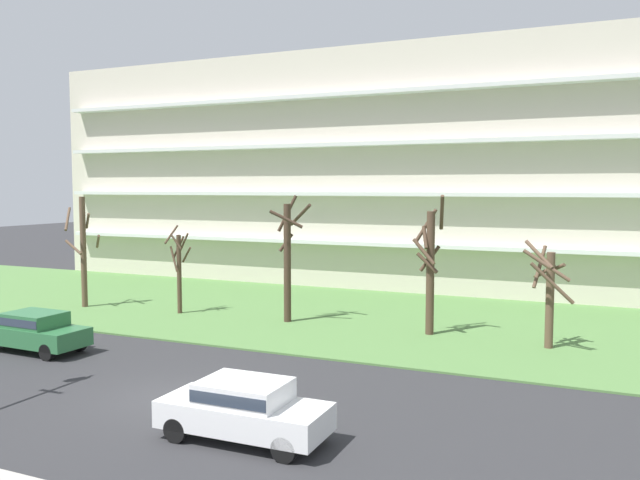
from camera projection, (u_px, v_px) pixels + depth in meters
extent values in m
plane|color=#2D2D30|center=(167.00, 397.00, 20.14)|extent=(160.00, 160.00, 0.00)
cube|color=#547F42|center=(339.00, 315.00, 32.88)|extent=(80.00, 16.00, 0.08)
cube|color=beige|center=(415.00, 171.00, 44.75)|extent=(50.98, 11.42, 15.22)
cube|color=silver|center=(387.00, 244.00, 39.51)|extent=(48.94, 0.90, 0.24)
cube|color=silver|center=(387.00, 194.00, 39.26)|extent=(48.94, 0.90, 0.24)
cube|color=silver|center=(388.00, 143.00, 39.02)|extent=(48.94, 0.90, 0.24)
cube|color=silver|center=(388.00, 92.00, 38.77)|extent=(48.94, 0.90, 0.24)
cylinder|color=brown|center=(83.00, 253.00, 34.86)|extent=(0.31, 0.31, 6.00)
cylinder|color=brown|center=(73.00, 247.00, 34.32)|extent=(1.29, 0.34, 0.76)
cylinder|color=brown|center=(88.00, 221.00, 34.86)|extent=(0.62, 0.46, 0.86)
cylinder|color=brown|center=(98.00, 241.00, 35.10)|extent=(1.24, 1.17, 0.84)
cylinder|color=brown|center=(68.00, 219.00, 34.55)|extent=(1.05, 1.35, 1.22)
cylinder|color=#4C3828|center=(179.00, 275.00, 33.11)|extent=(0.23, 0.23, 4.10)
cylinder|color=#4C3828|center=(183.00, 246.00, 33.30)|extent=(0.76, 0.13, 1.30)
cylinder|color=#4C3828|center=(187.00, 255.00, 33.29)|extent=(0.86, 0.53, 0.88)
cylinder|color=#4C3828|center=(171.00, 234.00, 33.17)|extent=(0.18, 1.02, 0.92)
cylinder|color=#4C3828|center=(176.00, 241.00, 32.70)|extent=(0.66, 0.18, 0.81)
cylinder|color=#4C3828|center=(174.00, 259.00, 32.85)|extent=(0.66, 0.37, 1.27)
cylinder|color=#4C3828|center=(179.00, 247.00, 33.25)|extent=(0.55, 0.47, 1.17)
cylinder|color=#423023|center=(287.00, 264.00, 30.95)|extent=(0.35, 0.35, 5.71)
cylinder|color=#423023|center=(300.00, 215.00, 31.23)|extent=(1.50, 0.92, 1.12)
cylinder|color=#423023|center=(286.00, 243.00, 31.16)|extent=(0.66, 0.58, 0.90)
cylinder|color=#423023|center=(287.00, 213.00, 31.18)|extent=(0.94, 0.57, 1.77)
cylinder|color=#423023|center=(286.00, 219.00, 30.03)|extent=(1.51, 0.76, 0.88)
cylinder|color=#4C3828|center=(430.00, 274.00, 28.27)|extent=(0.36, 0.36, 5.46)
cylinder|color=#4C3828|center=(427.00, 263.00, 27.84)|extent=(0.99, 0.22, 0.90)
cylinder|color=#4C3828|center=(426.00, 226.00, 28.58)|extent=(0.94, 0.87, 1.54)
cylinder|color=#4C3828|center=(430.00, 259.00, 28.62)|extent=(0.93, 0.45, 1.19)
cylinder|color=#4C3828|center=(425.00, 237.00, 28.12)|extent=(0.46, 0.64, 0.99)
cylinder|color=#4C3828|center=(442.00, 212.00, 27.99)|extent=(0.44, 1.06, 1.53)
cylinder|color=#4C3828|center=(424.00, 252.00, 27.81)|extent=(1.14, 0.52, 1.11)
cylinder|color=brown|center=(550.00, 301.00, 25.90)|extent=(0.33, 0.33, 3.93)
cylinder|color=brown|center=(552.00, 283.00, 25.07)|extent=(1.69, 0.42, 1.61)
cylinder|color=brown|center=(545.00, 271.00, 26.24)|extent=(0.86, 0.66, 0.60)
cylinder|color=brown|center=(556.00, 268.00, 26.00)|extent=(0.75, 0.54, 0.48)
cylinder|color=brown|center=(540.00, 267.00, 26.11)|extent=(0.50, 1.04, 1.67)
cylinder|color=brown|center=(546.00, 265.00, 25.03)|extent=(1.82, 0.34, 1.20)
cylinder|color=brown|center=(539.00, 254.00, 25.42)|extent=(1.22, 0.98, 1.05)
cube|color=white|center=(244.00, 415.00, 16.66)|extent=(4.42, 1.86, 0.70)
cube|color=white|center=(244.00, 391.00, 16.61)|extent=(2.22, 1.69, 0.55)
cube|color=#2D3847|center=(244.00, 391.00, 16.61)|extent=(2.18, 1.72, 0.30)
cylinder|color=black|center=(312.00, 427.00, 16.81)|extent=(0.64, 0.23, 0.64)
cylinder|color=black|center=(284.00, 449.00, 15.36)|extent=(0.64, 0.23, 0.64)
cylinder|color=black|center=(210.00, 411.00, 18.02)|extent=(0.64, 0.23, 0.64)
cylinder|color=black|center=(176.00, 430.00, 16.57)|extent=(0.64, 0.23, 0.64)
cube|color=#2D6B3D|center=(35.00, 335.00, 25.74)|extent=(4.45, 1.92, 0.70)
cube|color=#2D6B3D|center=(34.00, 319.00, 25.69)|extent=(2.25, 1.72, 0.55)
cube|color=#2D3847|center=(34.00, 319.00, 25.69)|extent=(2.20, 1.75, 0.30)
cylinder|color=black|center=(25.00, 336.00, 27.14)|extent=(0.65, 0.24, 0.64)
cylinder|color=black|center=(47.00, 352.00, 24.39)|extent=(0.65, 0.24, 0.64)
cylinder|color=black|center=(79.00, 343.00, 25.81)|extent=(0.65, 0.24, 0.64)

